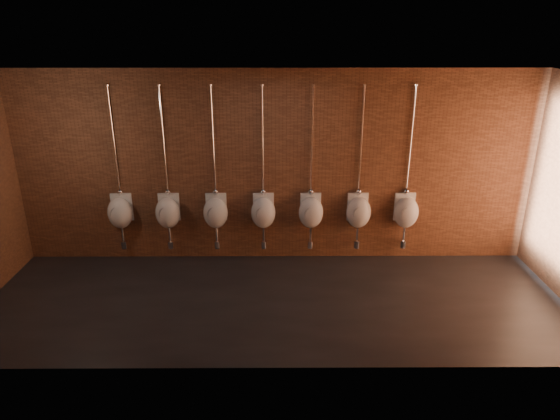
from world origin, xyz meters
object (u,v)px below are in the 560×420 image
(urinal_0, at_px, (120,212))
(urinal_5, at_px, (358,211))
(urinal_4, at_px, (311,211))
(urinal_2, at_px, (216,212))
(urinal_3, at_px, (263,212))
(urinal_6, at_px, (406,211))
(urinal_1, at_px, (168,212))

(urinal_0, distance_m, urinal_5, 3.97)
(urinal_5, bearing_deg, urinal_4, 180.00)
(urinal_2, xyz_separation_m, urinal_4, (1.59, 0.00, 0.00))
(urinal_3, relative_size, urinal_4, 1.00)
(urinal_3, xyz_separation_m, urinal_5, (1.59, 0.00, 0.00))
(urinal_2, distance_m, urinal_6, 3.18)
(urinal_0, bearing_deg, urinal_3, 0.00)
(urinal_4, height_order, urinal_5, same)
(urinal_4, xyz_separation_m, urinal_5, (0.79, 0.00, 0.00))
(urinal_1, distance_m, urinal_6, 3.97)
(urinal_2, distance_m, urinal_3, 0.79)
(urinal_2, height_order, urinal_3, same)
(urinal_5, height_order, urinal_6, same)
(urinal_0, bearing_deg, urinal_2, 0.00)
(urinal_0, relative_size, urinal_1, 1.00)
(urinal_5, distance_m, urinal_6, 0.79)
(urinal_0, relative_size, urinal_2, 1.00)
(urinal_0, xyz_separation_m, urinal_4, (3.18, 0.00, 0.00))
(urinal_4, relative_size, urinal_6, 1.00)
(urinal_1, bearing_deg, urinal_3, 0.00)
(urinal_1, height_order, urinal_4, same)
(urinal_1, distance_m, urinal_4, 2.38)
(urinal_4, bearing_deg, urinal_3, 180.00)
(urinal_1, xyz_separation_m, urinal_4, (2.38, 0.00, 0.00))
(urinal_1, height_order, urinal_6, same)
(urinal_1, distance_m, urinal_5, 3.18)
(urinal_0, distance_m, urinal_1, 0.79)
(urinal_3, distance_m, urinal_4, 0.79)
(urinal_4, height_order, urinal_6, same)
(urinal_4, relative_size, urinal_5, 1.00)
(urinal_3, distance_m, urinal_5, 1.59)
(urinal_3, distance_m, urinal_6, 2.38)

